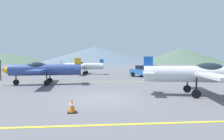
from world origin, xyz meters
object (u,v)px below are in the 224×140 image
object	(u,v)px
airplane_mid	(43,70)
airplane_far	(83,66)
airplane_near	(199,74)
traffic_cone_front	(72,106)
car_sedan	(145,71)

from	to	relation	value
airplane_mid	airplane_far	distance (m)	13.89
airplane_near	traffic_cone_front	xyz separation A→B (m)	(-7.63, -3.36, -1.13)
airplane_far	car_sedan	xyz separation A→B (m)	(8.97, -6.40, -0.57)
airplane_far	traffic_cone_front	bearing A→B (deg)	-87.29
airplane_far	airplane_mid	bearing A→B (deg)	-101.54
airplane_mid	traffic_cone_front	xyz separation A→B (m)	(3.90, -10.05, -1.13)
airplane_mid	car_sedan	xyz separation A→B (m)	(11.75, 7.21, -0.57)
traffic_cone_front	airplane_far	bearing A→B (deg)	92.71
car_sedan	traffic_cone_front	size ratio (longest dim) A/B	7.75
car_sedan	traffic_cone_front	world-z (taller)	car_sedan
airplane_near	car_sedan	size ratio (longest dim) A/B	1.83
airplane_mid	airplane_far	bearing A→B (deg)	78.46
airplane_near	airplane_far	world-z (taller)	same
car_sedan	airplane_far	bearing A→B (deg)	144.51
airplane_mid	airplane_near	bearing A→B (deg)	-30.12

